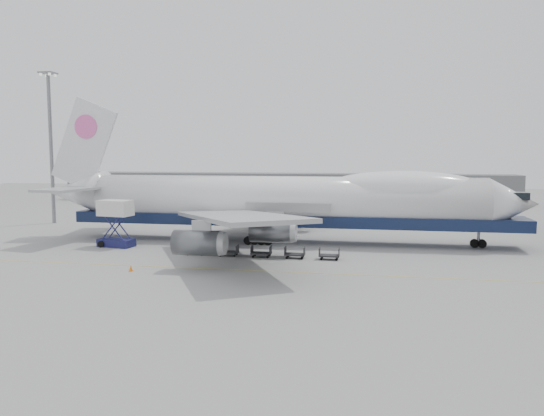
# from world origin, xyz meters

# --- Properties ---
(ground) EXTENTS (260.00, 260.00, 0.00)m
(ground) POSITION_xyz_m (0.00, 0.00, 0.00)
(ground) COLOR gray
(ground) RESTS_ON ground
(apron_line) EXTENTS (60.00, 0.15, 0.01)m
(apron_line) POSITION_xyz_m (0.00, -6.00, 0.01)
(apron_line) COLOR gold
(apron_line) RESTS_ON ground
(hangar) EXTENTS (110.00, 8.00, 7.00)m
(hangar) POSITION_xyz_m (-10.00, 70.00, 3.50)
(hangar) COLOR slate
(hangar) RESTS_ON ground
(floodlight_mast) EXTENTS (2.40, 2.40, 25.43)m
(floodlight_mast) POSITION_xyz_m (-42.00, 24.00, 14.27)
(floodlight_mast) COLOR slate
(floodlight_mast) RESTS_ON ground
(airliner) EXTENTS (67.00, 55.30, 19.98)m
(airliner) POSITION_xyz_m (0.64, 12.00, 5.62)
(airliner) COLOR white
(airliner) RESTS_ON ground
(catering_truck) EXTENTS (4.87, 3.72, 6.00)m
(catering_truck) POSITION_xyz_m (-20.71, 4.52, 3.43)
(catering_truck) COLOR #1B1D51
(catering_truck) RESTS_ON ground
(traffic_cone) EXTENTS (0.43, 0.43, 0.63)m
(traffic_cone) POSITION_xyz_m (-12.60, -8.47, 0.30)
(traffic_cone) COLOR orange
(traffic_cone) RESTS_ON ground
(dolly_0) EXTENTS (2.30, 1.35, 1.30)m
(dolly_0) POSITION_xyz_m (-8.83, 1.10, 0.53)
(dolly_0) COLOR #2D2D30
(dolly_0) RESTS_ON ground
(dolly_1) EXTENTS (2.30, 1.35, 1.30)m
(dolly_1) POSITION_xyz_m (-4.90, 1.10, 0.53)
(dolly_1) COLOR #2D2D30
(dolly_1) RESTS_ON ground
(dolly_2) EXTENTS (2.30, 1.35, 1.30)m
(dolly_2) POSITION_xyz_m (-0.97, 1.10, 0.53)
(dolly_2) COLOR #2D2D30
(dolly_2) RESTS_ON ground
(dolly_3) EXTENTS (2.30, 1.35, 1.30)m
(dolly_3) POSITION_xyz_m (2.96, 1.10, 0.53)
(dolly_3) COLOR #2D2D30
(dolly_3) RESTS_ON ground
(dolly_4) EXTENTS (2.30, 1.35, 1.30)m
(dolly_4) POSITION_xyz_m (6.89, 1.10, 0.53)
(dolly_4) COLOR #2D2D30
(dolly_4) RESTS_ON ground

